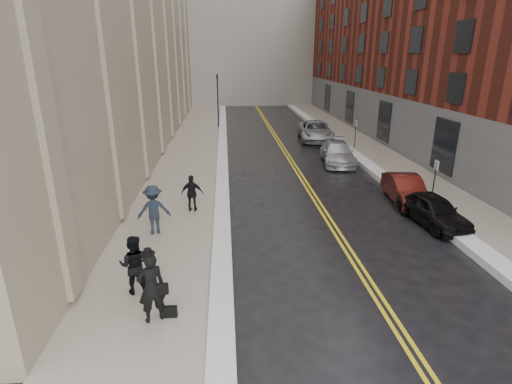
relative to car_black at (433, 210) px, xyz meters
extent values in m
plane|color=black|center=(-6.80, -5.78, -0.65)|extent=(160.00, 160.00, 0.00)
cube|color=gray|center=(-11.30, 10.22, -0.58)|extent=(4.00, 64.00, 0.15)
cube|color=gray|center=(2.20, 10.22, -0.58)|extent=(3.00, 64.00, 0.15)
cube|color=gold|center=(-4.42, 10.22, -0.65)|extent=(0.12, 64.00, 0.01)
cube|color=gold|center=(-4.18, 10.22, -0.65)|extent=(0.12, 64.00, 0.01)
cube|color=white|center=(-9.00, 10.22, -0.52)|extent=(0.70, 60.80, 0.26)
cube|color=white|center=(0.35, 10.22, -0.50)|extent=(0.85, 60.80, 0.30)
cube|color=maroon|center=(10.70, 17.22, 8.35)|extent=(14.00, 50.00, 18.00)
cylinder|color=black|center=(-9.40, 24.22, 1.95)|extent=(0.12, 0.12, 5.20)
imported|color=black|center=(-9.40, 24.22, 3.95)|extent=(0.18, 0.15, 0.90)
cylinder|color=black|center=(1.10, 2.22, 0.45)|extent=(0.06, 0.06, 2.20)
cube|color=white|center=(1.10, 2.22, 1.35)|extent=(0.02, 0.35, 0.45)
cylinder|color=black|center=(1.10, 14.22, 0.45)|extent=(0.06, 0.06, 2.20)
cube|color=white|center=(1.10, 14.22, 1.35)|extent=(0.02, 0.35, 0.45)
imported|color=black|center=(0.00, 0.00, 0.00)|extent=(2.01, 4.00, 1.31)
imported|color=#47110C|center=(0.00, 2.76, 0.00)|extent=(1.82, 4.12, 1.31)
imported|color=#AAADB1|center=(-1.32, 10.37, 0.05)|extent=(2.59, 5.09, 1.42)
imported|color=#A5A7AE|center=(-1.13, 17.97, 0.14)|extent=(3.21, 5.95, 1.59)
imported|color=black|center=(-10.81, -5.94, 0.49)|extent=(0.86, 0.73, 2.00)
imported|color=black|center=(-11.54, -4.54, 0.41)|extent=(0.93, 0.74, 1.84)
imported|color=#1A232F|center=(-11.66, -0.31, 0.49)|extent=(1.41, 0.97, 2.00)
imported|color=black|center=(-10.33, 1.99, 0.34)|extent=(1.00, 0.45, 1.68)
camera|label=1|loc=(-8.77, -15.17, 6.27)|focal=28.00mm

